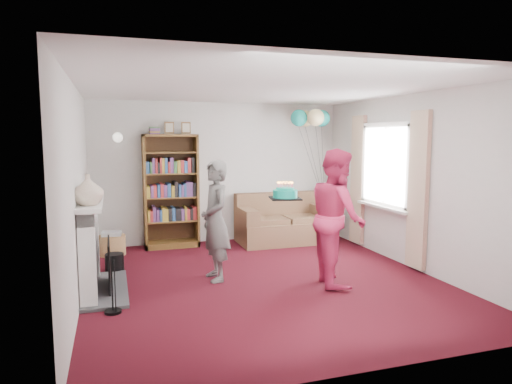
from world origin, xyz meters
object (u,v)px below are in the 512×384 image
object	(u,v)px
bookcase	(171,192)
person_striped	(215,221)
person_magenta	(337,217)
birthday_cake	(285,194)
sofa	(283,223)

from	to	relation	value
bookcase	person_striped	size ratio (longest dim) A/B	1.35
person_striped	person_magenta	xyz separation A→B (m)	(1.46, -0.61, 0.08)
person_magenta	birthday_cake	distance (m)	0.73
sofa	person_magenta	world-z (taller)	person_magenta
birthday_cake	bookcase	bearing A→B (deg)	116.38
sofa	person_striped	world-z (taller)	person_striped
sofa	birthday_cake	xyz separation A→B (m)	(-0.79, -2.15, 0.83)
person_striped	person_magenta	bearing A→B (deg)	62.22
person_striped	birthday_cake	distance (m)	0.98
sofa	person_striped	bearing A→B (deg)	-132.01
birthday_cake	person_magenta	bearing A→B (deg)	-26.24
bookcase	person_striped	xyz separation A→B (m)	(0.33, -2.06, -0.15)
bookcase	person_magenta	size ratio (longest dim) A/B	1.23
bookcase	person_magenta	distance (m)	3.22
bookcase	sofa	bearing A→B (deg)	-6.76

